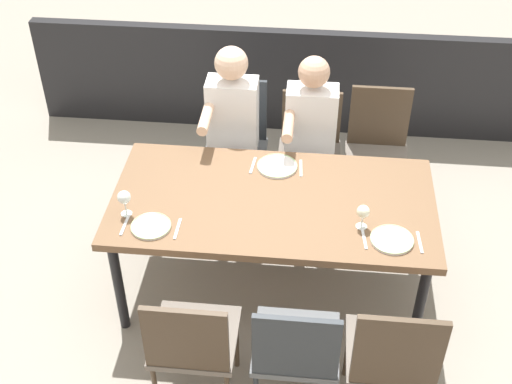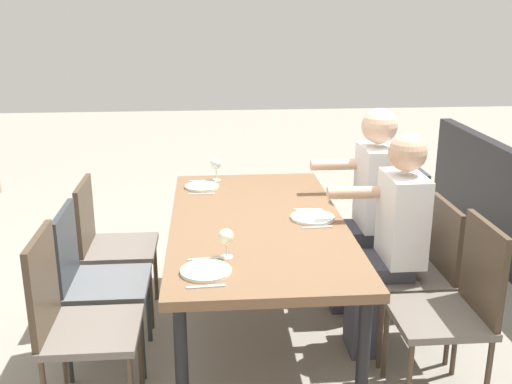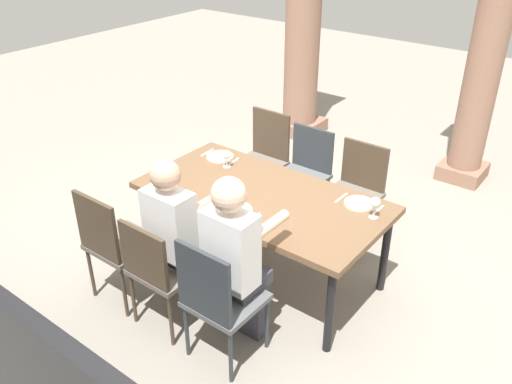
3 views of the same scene
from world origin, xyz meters
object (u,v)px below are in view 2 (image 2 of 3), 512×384
at_px(chair_mid_south, 421,266).
at_px(plate_2, 202,186).
at_px(diner_man_white, 389,239).
at_px(wine_glass_2, 216,164).
at_px(wine_glass_0, 226,237).
at_px(plate_0, 206,271).
at_px(chair_east_north, 107,240).
at_px(chair_west_north, 72,317).
at_px(chair_west_south, 456,302).
at_px(plate_1, 312,217).
at_px(chair_mid_north, 92,275).
at_px(diner_woman_green, 365,203).
at_px(chair_east_south, 395,229).
at_px(dining_table, 257,230).

height_order(chair_mid_south, plate_2, chair_mid_south).
bearing_deg(diner_man_white, chair_mid_south, -90.90).
bearing_deg(wine_glass_2, wine_glass_0, -178.99).
bearing_deg(plate_0, chair_east_north, 31.32).
xyz_separation_m(diner_man_white, plate_2, (0.85, 1.03, 0.07)).
distance_m(chair_east_north, plate_2, 0.71).
distance_m(chair_west_north, chair_east_north, 1.00).
bearing_deg(chair_west_south, plate_2, 42.85).
bearing_deg(plate_1, plate_2, 43.93).
height_order(chair_west_north, chair_mid_north, chair_west_north).
xyz_separation_m(chair_mid_north, diner_woman_green, (0.53, -1.62, 0.18)).
distance_m(diner_man_white, plate_0, 1.12).
xyz_separation_m(diner_man_white, wine_glass_2, (1.01, 0.93, 0.18)).
distance_m(chair_east_north, diner_man_white, 1.71).
bearing_deg(chair_east_south, wine_glass_2, 66.73).
distance_m(chair_west_north, plate_1, 1.42).
bearing_deg(plate_2, diner_woman_green, -107.23).
relative_size(chair_west_north, wine_glass_2, 5.86).
distance_m(chair_mid_north, wine_glass_0, 0.85).
height_order(diner_woman_green, plate_2, diner_woman_green).
height_order(chair_mid_south, chair_east_north, chair_east_north).
distance_m(chair_west_north, wine_glass_0, 0.80).
bearing_deg(diner_woman_green, plate_0, 135.27).
bearing_deg(chair_east_north, chair_west_north, 179.69).
height_order(dining_table, wine_glass_2, wine_glass_2).
xyz_separation_m(diner_woman_green, plate_0, (-1.01, 1.00, 0.04)).
relative_size(dining_table, chair_east_south, 2.02).
bearing_deg(chair_east_south, chair_mid_south, 179.12).
distance_m(dining_table, wine_glass_0, 0.57).
xyz_separation_m(dining_table, chair_west_south, (-0.67, -0.91, -0.14)).
height_order(diner_man_white, plate_1, diner_man_white).
relative_size(chair_mid_south, plate_1, 3.47).
distance_m(dining_table, plate_2, 0.73).
height_order(chair_mid_south, wine_glass_0, wine_glass_0).
distance_m(chair_west_south, chair_east_north, 2.08).
height_order(chair_west_south, chair_mid_north, chair_west_south).
xyz_separation_m(chair_west_south, plate_1, (0.67, 0.60, 0.21)).
relative_size(dining_table, chair_east_north, 2.13).
height_order(chair_west_north, plate_2, chair_west_north).
xyz_separation_m(chair_east_south, diner_woman_green, (0.00, 0.20, 0.18)).
relative_size(chair_west_south, diner_man_white, 0.74).
relative_size(chair_west_north, plate_2, 4.17).
relative_size(dining_table, plate_0, 7.97).
relative_size(chair_west_north, diner_woman_green, 0.72).
height_order(chair_east_north, chair_east_south, chair_east_south).
relative_size(diner_man_white, plate_0, 5.33).
relative_size(diner_woman_green, wine_glass_2, 8.16).
bearing_deg(plate_1, chair_west_north, 118.51).
bearing_deg(wine_glass_0, diner_man_white, -70.39).
relative_size(dining_table, plate_2, 8.38).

